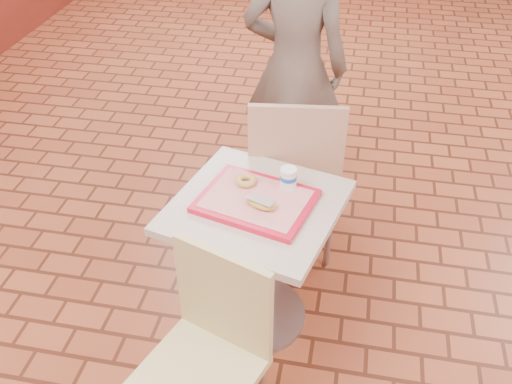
% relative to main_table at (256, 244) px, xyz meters
% --- Properties ---
extents(wainscot_band, '(8.00, 10.00, 1.00)m').
position_rel_main_table_xyz_m(wainscot_band, '(1.04, 0.85, 0.03)').
color(wainscot_band, '#611C12').
rests_on(wainscot_band, ground).
extents(main_table, '(0.67, 0.67, 0.70)m').
position_rel_main_table_xyz_m(main_table, '(0.00, 0.00, 0.00)').
color(main_table, '#BCAA98').
rests_on(main_table, ground).
extents(chair_main_front, '(0.51, 0.51, 0.86)m').
position_rel_main_table_xyz_m(chair_main_front, '(-0.06, -0.58, 0.01)').
color(chair_main_front, '#D0BE7D').
rests_on(chair_main_front, ground).
extents(chair_main_back, '(0.50, 0.50, 0.97)m').
position_rel_main_table_xyz_m(chair_main_back, '(0.10, 0.50, 0.07)').
color(chair_main_back, tan).
rests_on(chair_main_back, ground).
extents(customer, '(0.60, 0.41, 1.62)m').
position_rel_main_table_xyz_m(customer, '(0.01, 1.10, 0.34)').
color(customer, brown).
rests_on(customer, ground).
extents(serving_tray, '(0.45, 0.35, 0.03)m').
position_rel_main_table_xyz_m(serving_tray, '(0.00, -0.00, 0.24)').
color(serving_tray, red).
rests_on(serving_tray, main_table).
extents(ring_donut, '(0.11, 0.11, 0.03)m').
position_rel_main_table_xyz_m(ring_donut, '(-0.06, 0.09, 0.27)').
color(ring_donut, '#C29746').
rests_on(ring_donut, serving_tray).
extents(long_john_donut, '(0.14, 0.10, 0.04)m').
position_rel_main_table_xyz_m(long_john_donut, '(0.03, -0.05, 0.28)').
color(long_john_donut, gold).
rests_on(long_john_donut, serving_tray).
extents(paper_cup, '(0.07, 0.07, 0.09)m').
position_rel_main_table_xyz_m(paper_cup, '(0.12, 0.11, 0.30)').
color(paper_cup, white).
rests_on(paper_cup, serving_tray).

